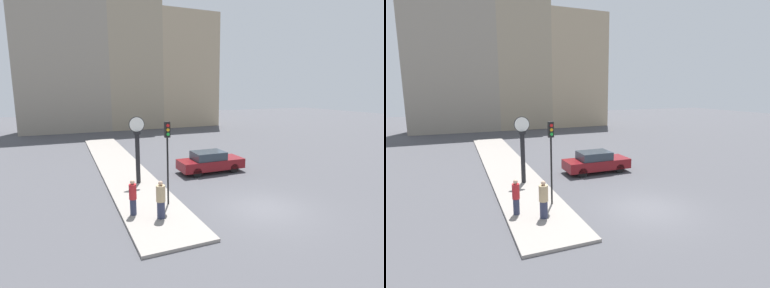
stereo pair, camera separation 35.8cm
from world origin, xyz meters
The scene contains 8 objects.
ground_plane centered at (0.00, 0.00, 0.00)m, with size 120.00×120.00×0.00m, color #47474C.
sidewalk_corner centered at (-5.14, 10.75, 0.07)m, with size 3.11×25.50×0.14m, color gray.
building_row centered at (-0.47, 33.02, 9.42)m, with size 28.03×5.00×19.86m.
sedan_car centered at (0.50, 6.96, 0.75)m, with size 4.59×1.85×1.50m.
traffic_light_near centered at (-4.27, 2.18, 3.08)m, with size 0.26×0.24×4.14m.
street_clock centered at (-4.83, 6.16, 2.26)m, with size 0.94×0.34×4.07m.
pedestrian_red_top centered at (-6.17, 1.58, 0.97)m, with size 0.34×0.34×1.66m.
pedestrian_tan_coat centered at (-5.11, 0.73, 0.99)m, with size 0.41×0.41×1.73m.
Camera 2 is at (-8.53, -11.49, 5.85)m, focal length 28.00 mm.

